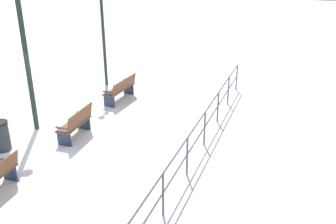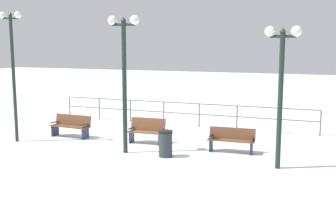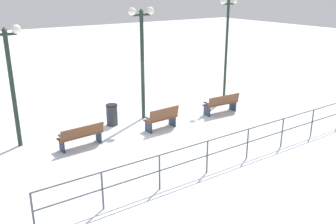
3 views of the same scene
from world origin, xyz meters
The scene contains 7 objects.
ground_plane centered at (0.00, 0.00, 0.00)m, with size 80.00×80.00×0.00m, color white.
bench_nearest centered at (-0.04, -3.26, 0.46)m, with size 0.62×1.70×0.87m.
bench_second centered at (-0.17, 0.00, 0.47)m, with size 0.61×1.39×0.93m.
lamppost_near centered at (1.39, -4.73, 3.23)m, with size 0.26×0.95×4.85m.
lamppost_middle centered at (1.39, -0.09, 3.15)m, with size 0.31×1.13×4.61m.
waterfront_railing centered at (-3.92, 0.00, 0.71)m, with size 0.05×11.99×1.06m.
trash_bin centered at (1.39, 1.39, 0.44)m, with size 0.47×0.47×0.87m.
Camera 1 is at (-6.24, 8.67, 5.20)m, focal length 40.13 mm.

